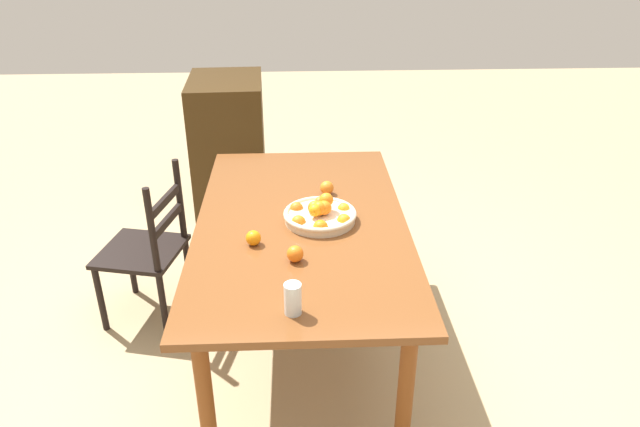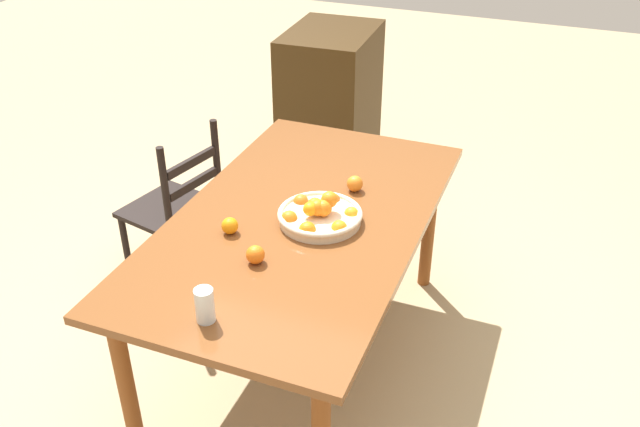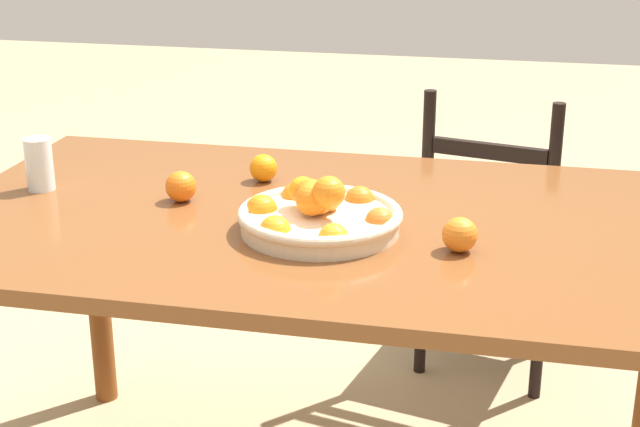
{
  "view_description": "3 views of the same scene",
  "coord_description": "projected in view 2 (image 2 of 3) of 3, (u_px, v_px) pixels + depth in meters",
  "views": [
    {
      "loc": [
        -2.45,
        0.02,
        2.09
      ],
      "look_at": [
        -0.01,
        -0.09,
        0.81
      ],
      "focal_mm": 32.84,
      "sensor_mm": 36.0,
      "label": 1
    },
    {
      "loc": [
        -2.21,
        -0.95,
        2.28
      ],
      "look_at": [
        -0.01,
        -0.09,
        0.81
      ],
      "focal_mm": 38.61,
      "sensor_mm": 36.0,
      "label": 2
    },
    {
      "loc": [
        0.39,
        -1.91,
        1.5
      ],
      "look_at": [
        -0.01,
        -0.09,
        0.81
      ],
      "focal_mm": 53.55,
      "sensor_mm": 36.0,
      "label": 3
    }
  ],
  "objects": [
    {
      "name": "dining_table",
      "position": [
        301.0,
        234.0,
        2.88
      ],
      "size": [
        1.75,
        0.99,
        0.77
      ],
      "color": "brown",
      "rests_on": "ground"
    },
    {
      "name": "chair_near_window",
      "position": [
        177.0,
        211.0,
        3.55
      ],
      "size": [
        0.5,
        0.5,
        0.9
      ],
      "rotation": [
        0.0,
        0.0,
        2.92
      ],
      "color": "black",
      "rests_on": "ground"
    },
    {
      "name": "cabinet",
      "position": [
        330.0,
        106.0,
        4.52
      ],
      "size": [
        0.72,
        0.55,
        1.01
      ],
      "primitive_type": "cube",
      "rotation": [
        0.0,
        0.0,
        0.04
      ],
      "color": "#36240E",
      "rests_on": "ground"
    },
    {
      "name": "fruit_bowl",
      "position": [
        320.0,
        215.0,
        2.78
      ],
      "size": [
        0.35,
        0.35,
        0.13
      ],
      "color": "beige",
      "rests_on": "dining_table"
    },
    {
      "name": "ground_plane",
      "position": [
        303.0,
        356.0,
        3.24
      ],
      "size": [
        12.0,
        12.0,
        0.0
      ],
      "primitive_type": "plane",
      "color": "tan"
    },
    {
      "name": "orange_loose_2",
      "position": [
        230.0,
        226.0,
        2.72
      ],
      "size": [
        0.07,
        0.07,
        0.07
      ],
      "primitive_type": "sphere",
      "color": "orange",
      "rests_on": "dining_table"
    },
    {
      "name": "drinking_glass",
      "position": [
        205.0,
        305.0,
        2.25
      ],
      "size": [
        0.06,
        0.06,
        0.12
      ],
      "primitive_type": "cylinder",
      "color": "silver",
      "rests_on": "dining_table"
    },
    {
      "name": "orange_loose_1",
      "position": [
        355.0,
        184.0,
        3.0
      ],
      "size": [
        0.07,
        0.07,
        0.07
      ],
      "primitive_type": "sphere",
      "color": "orange",
      "rests_on": "dining_table"
    },
    {
      "name": "orange_loose_0",
      "position": [
        255.0,
        255.0,
        2.54
      ],
      "size": [
        0.07,
        0.07,
        0.07
      ],
      "primitive_type": "sphere",
      "color": "orange",
      "rests_on": "dining_table"
    }
  ]
}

